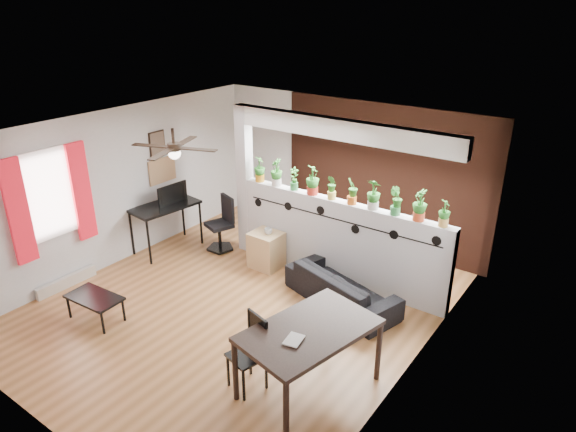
{
  "coord_description": "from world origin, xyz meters",
  "views": [
    {
      "loc": [
        4.35,
        -4.86,
        4.21
      ],
      "look_at": [
        0.45,
        0.6,
        1.33
      ],
      "focal_mm": 32.0,
      "sensor_mm": 36.0,
      "label": 1
    }
  ],
  "objects_px": {
    "ceiling_fan": "(174,149)",
    "sofa": "(342,288)",
    "potted_plant_9": "(445,212)",
    "computer_desk": "(165,209)",
    "potted_plant_4": "(332,186)",
    "coffee_table": "(94,299)",
    "potted_plant_7": "(396,200)",
    "dining_table": "(309,335)",
    "potted_plant_5": "(352,190)",
    "cube_shelf": "(266,250)",
    "potted_plant_2": "(294,178)",
    "potted_plant_8": "(420,204)",
    "office_chair": "(222,227)",
    "potted_plant_6": "(374,194)",
    "folding_chair": "(252,346)",
    "cup": "(268,231)",
    "potted_plant_3": "(313,179)",
    "potted_plant_1": "(276,172)",
    "potted_plant_0": "(260,168)"
  },
  "relations": [
    {
      "from": "potted_plant_5",
      "to": "cup",
      "type": "height_order",
      "value": "potted_plant_5"
    },
    {
      "from": "ceiling_fan",
      "to": "cube_shelf",
      "type": "bearing_deg",
      "value": 74.76
    },
    {
      "from": "potted_plant_6",
      "to": "dining_table",
      "type": "xyz_separation_m",
      "value": [
        0.48,
        -2.39,
        -0.84
      ]
    },
    {
      "from": "potted_plant_1",
      "to": "dining_table",
      "type": "height_order",
      "value": "potted_plant_1"
    },
    {
      "from": "cube_shelf",
      "to": "potted_plant_2",
      "type": "bearing_deg",
      "value": 47.21
    },
    {
      "from": "cube_shelf",
      "to": "office_chair",
      "type": "bearing_deg",
      "value": 177.78
    },
    {
      "from": "coffee_table",
      "to": "potted_plant_4",
      "type": "bearing_deg",
      "value": 55.61
    },
    {
      "from": "dining_table",
      "to": "potted_plant_9",
      "type": "bearing_deg",
      "value": 76.4
    },
    {
      "from": "potted_plant_2",
      "to": "potted_plant_8",
      "type": "relative_size",
      "value": 0.82
    },
    {
      "from": "cup",
      "to": "coffee_table",
      "type": "distance_m",
      "value": 2.84
    },
    {
      "from": "office_chair",
      "to": "potted_plant_2",
      "type": "bearing_deg",
      "value": 11.84
    },
    {
      "from": "cup",
      "to": "ceiling_fan",
      "type": "bearing_deg",
      "value": -107.05
    },
    {
      "from": "potted_plant_4",
      "to": "potted_plant_5",
      "type": "bearing_deg",
      "value": 0.0
    },
    {
      "from": "potted_plant_7",
      "to": "computer_desk",
      "type": "distance_m",
      "value": 4.1
    },
    {
      "from": "potted_plant_0",
      "to": "folding_chair",
      "type": "relative_size",
      "value": 0.46
    },
    {
      "from": "ceiling_fan",
      "to": "potted_plant_3",
      "type": "relative_size",
      "value": 2.5
    },
    {
      "from": "ceiling_fan",
      "to": "office_chair",
      "type": "distance_m",
      "value": 2.5
    },
    {
      "from": "potted_plant_1",
      "to": "potted_plant_4",
      "type": "height_order",
      "value": "potted_plant_1"
    },
    {
      "from": "ceiling_fan",
      "to": "potted_plant_3",
      "type": "xyz_separation_m",
      "value": [
        1.07,
        1.8,
        -0.71
      ]
    },
    {
      "from": "potted_plant_3",
      "to": "sofa",
      "type": "xyz_separation_m",
      "value": [
        0.92,
        -0.59,
        -1.35
      ]
    },
    {
      "from": "potted_plant_2",
      "to": "potted_plant_6",
      "type": "bearing_deg",
      "value": 0.0
    },
    {
      "from": "folding_chair",
      "to": "computer_desk",
      "type": "bearing_deg",
      "value": 151.99
    },
    {
      "from": "potted_plant_5",
      "to": "sofa",
      "type": "height_order",
      "value": "potted_plant_5"
    },
    {
      "from": "potted_plant_2",
      "to": "potted_plant_9",
      "type": "bearing_deg",
      "value": 0.0
    },
    {
      "from": "ceiling_fan",
      "to": "sofa",
      "type": "relative_size",
      "value": 0.69
    },
    {
      "from": "potted_plant_3",
      "to": "potted_plant_4",
      "type": "bearing_deg",
      "value": 0.0
    },
    {
      "from": "potted_plant_9",
      "to": "computer_desk",
      "type": "distance_m",
      "value": 4.77
    },
    {
      "from": "ceiling_fan",
      "to": "potted_plant_4",
      "type": "height_order",
      "value": "ceiling_fan"
    },
    {
      "from": "potted_plant_8",
      "to": "office_chair",
      "type": "height_order",
      "value": "potted_plant_8"
    },
    {
      "from": "sofa",
      "to": "cube_shelf",
      "type": "height_order",
      "value": "cube_shelf"
    },
    {
      "from": "potted_plant_7",
      "to": "potted_plant_1",
      "type": "bearing_deg",
      "value": 180.0
    },
    {
      "from": "potted_plant_8",
      "to": "potted_plant_6",
      "type": "bearing_deg",
      "value": 180.0
    },
    {
      "from": "coffee_table",
      "to": "computer_desk",
      "type": "bearing_deg",
      "value": 111.86
    },
    {
      "from": "office_chair",
      "to": "dining_table",
      "type": "height_order",
      "value": "office_chair"
    },
    {
      "from": "dining_table",
      "to": "coffee_table",
      "type": "xyz_separation_m",
      "value": [
        -3.2,
        -0.57,
        -0.42
      ]
    },
    {
      "from": "dining_table",
      "to": "folding_chair",
      "type": "distance_m",
      "value": 0.68
    },
    {
      "from": "potted_plant_8",
      "to": "folding_chair",
      "type": "distance_m",
      "value": 3.0
    },
    {
      "from": "sofa",
      "to": "cube_shelf",
      "type": "relative_size",
      "value": 2.81
    },
    {
      "from": "ceiling_fan",
      "to": "potted_plant_2",
      "type": "xyz_separation_m",
      "value": [
        0.72,
        1.8,
        -0.77
      ]
    },
    {
      "from": "potted_plant_0",
      "to": "potted_plant_8",
      "type": "distance_m",
      "value": 2.81
    },
    {
      "from": "potted_plant_7",
      "to": "sofa",
      "type": "distance_m",
      "value": 1.52
    },
    {
      "from": "potted_plant_1",
      "to": "potted_plant_2",
      "type": "distance_m",
      "value": 0.35
    },
    {
      "from": "potted_plant_0",
      "to": "sofa",
      "type": "height_order",
      "value": "potted_plant_0"
    },
    {
      "from": "potted_plant_7",
      "to": "cup",
      "type": "xyz_separation_m",
      "value": [
        -2.03,
        -0.34,
        -0.9
      ]
    },
    {
      "from": "ceiling_fan",
      "to": "potted_plant_8",
      "type": "bearing_deg",
      "value": 32.47
    },
    {
      "from": "ceiling_fan",
      "to": "coffee_table",
      "type": "height_order",
      "value": "ceiling_fan"
    },
    {
      "from": "potted_plant_2",
      "to": "coffee_table",
      "type": "distance_m",
      "value": 3.46
    },
    {
      "from": "potted_plant_7",
      "to": "dining_table",
      "type": "relative_size",
      "value": 0.24
    },
    {
      "from": "potted_plant_5",
      "to": "folding_chair",
      "type": "height_order",
      "value": "potted_plant_5"
    },
    {
      "from": "potted_plant_1",
      "to": "dining_table",
      "type": "bearing_deg",
      "value": -46.94
    }
  ]
}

